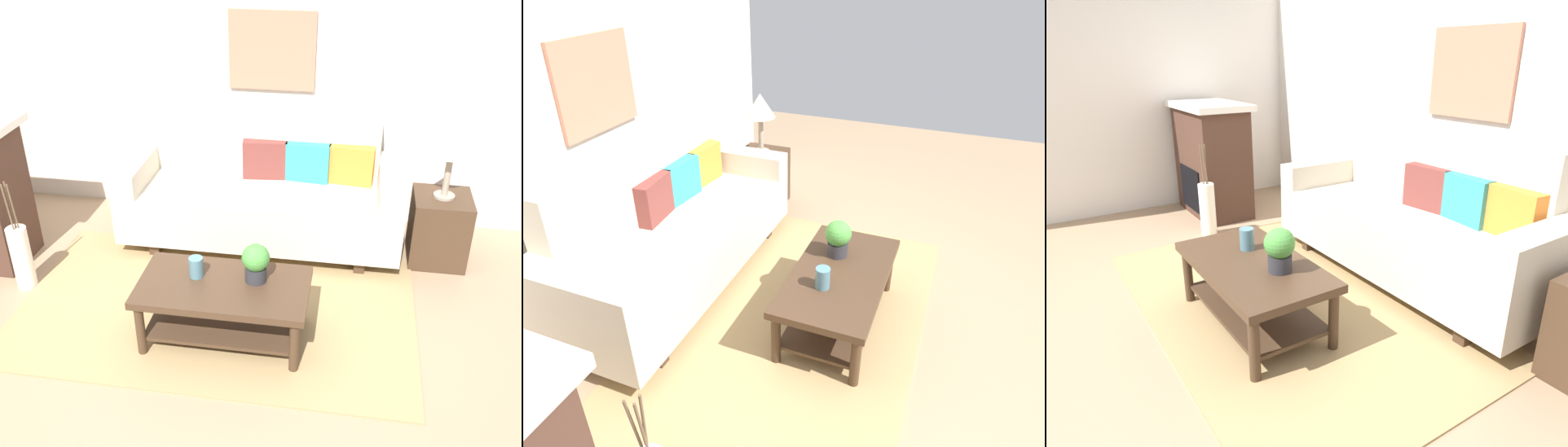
% 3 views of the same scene
% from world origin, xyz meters
% --- Properties ---
extents(ground_plane, '(9.26, 9.26, 0.00)m').
position_xyz_m(ground_plane, '(0.00, 0.00, 0.00)').
color(ground_plane, '#9E7F60').
extents(wall_back, '(5.26, 0.10, 2.70)m').
position_xyz_m(wall_back, '(0.00, 2.05, 1.35)').
color(wall_back, silver).
rests_on(wall_back, ground_plane).
extents(area_rug, '(2.80, 1.73, 0.01)m').
position_xyz_m(area_rug, '(0.00, 0.50, 0.01)').
color(area_rug, '#A38456').
rests_on(area_rug, ground_plane).
extents(couch, '(2.25, 0.84, 1.08)m').
position_xyz_m(couch, '(0.17, 1.52, 0.43)').
color(couch, beige).
rests_on(couch, ground_plane).
extents(throw_pillow_maroon, '(0.37, 0.16, 0.32)m').
position_xyz_m(throw_pillow_maroon, '(0.17, 1.64, 0.68)').
color(throw_pillow_maroon, brown).
rests_on(throw_pillow_maroon, couch).
extents(throw_pillow_teal, '(0.37, 0.16, 0.32)m').
position_xyz_m(throw_pillow_teal, '(0.52, 1.64, 0.68)').
color(throw_pillow_teal, teal).
rests_on(throw_pillow_teal, couch).
extents(throw_pillow_orange, '(0.37, 0.16, 0.32)m').
position_xyz_m(throw_pillow_orange, '(0.87, 1.64, 0.68)').
color(throw_pillow_orange, orange).
rests_on(throw_pillow_orange, couch).
extents(coffee_table, '(1.10, 0.60, 0.43)m').
position_xyz_m(coffee_table, '(0.13, 0.20, 0.31)').
color(coffee_table, '#422D1E').
rests_on(coffee_table, ground_plane).
extents(tabletop_vase, '(0.09, 0.09, 0.14)m').
position_xyz_m(tabletop_vase, '(-0.06, 0.26, 0.50)').
color(tabletop_vase, slate).
rests_on(tabletop_vase, coffee_table).
extents(potted_plant_tabletop, '(0.18, 0.18, 0.26)m').
position_xyz_m(potted_plant_tabletop, '(0.32, 0.28, 0.57)').
color(potted_plant_tabletop, '#2D2D33').
rests_on(potted_plant_tabletop, coffee_table).
extents(side_table, '(0.44, 0.44, 0.56)m').
position_xyz_m(side_table, '(1.59, 1.43, 0.28)').
color(side_table, '#422D1E').
rests_on(side_table, ground_plane).
extents(table_lamp, '(0.28, 0.28, 0.57)m').
position_xyz_m(table_lamp, '(1.59, 1.43, 0.99)').
color(table_lamp, gray).
rests_on(table_lamp, side_table).
extents(floor_vase, '(0.15, 0.15, 0.50)m').
position_xyz_m(floor_vase, '(-1.48, 0.54, 0.25)').
color(floor_vase, white).
rests_on(floor_vase, ground_plane).
extents(floor_vase_branch_a, '(0.01, 0.04, 0.36)m').
position_xyz_m(floor_vase_branch_a, '(-1.46, 0.54, 0.68)').
color(floor_vase_branch_a, brown).
rests_on(floor_vase_branch_a, floor_vase).
extents(floor_vase_branch_b, '(0.04, 0.03, 0.36)m').
position_xyz_m(floor_vase_branch_b, '(-1.49, 0.56, 0.68)').
color(floor_vase_branch_b, brown).
rests_on(floor_vase_branch_b, floor_vase).
extents(floor_vase_branch_c, '(0.03, 0.01, 0.36)m').
position_xyz_m(floor_vase_branch_c, '(-1.49, 0.52, 0.68)').
color(floor_vase_branch_c, brown).
rests_on(floor_vase_branch_c, floor_vase).
extents(framed_painting, '(0.71, 0.03, 0.63)m').
position_xyz_m(framed_painting, '(0.17, 1.98, 1.48)').
color(framed_painting, '#B77056').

